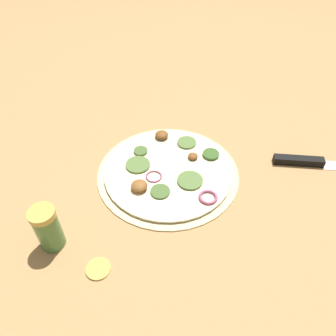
# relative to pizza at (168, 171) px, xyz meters

# --- Properties ---
(ground_plane) EXTENTS (3.00, 3.00, 0.00)m
(ground_plane) POSITION_rel_pizza_xyz_m (-0.00, 0.00, -0.01)
(ground_plane) COLOR tan
(pizza) EXTENTS (0.31, 0.31, 0.03)m
(pizza) POSITION_rel_pizza_xyz_m (0.00, 0.00, 0.00)
(pizza) COLOR beige
(pizza) RESTS_ON ground_plane
(knife) EXTENTS (0.18, 0.27, 0.02)m
(knife) POSITION_rel_pizza_xyz_m (-0.12, -0.32, 0.00)
(knife) COLOR silver
(knife) RESTS_ON ground_plane
(spice_jar) EXTENTS (0.05, 0.05, 0.09)m
(spice_jar) POSITION_rel_pizza_xyz_m (-0.07, 0.27, 0.04)
(spice_jar) COLOR #4C7F42
(spice_jar) RESTS_ON ground_plane
(loose_cap) EXTENTS (0.04, 0.04, 0.01)m
(loose_cap) POSITION_rel_pizza_xyz_m (-0.16, 0.21, -0.00)
(loose_cap) COLOR gold
(loose_cap) RESTS_ON ground_plane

